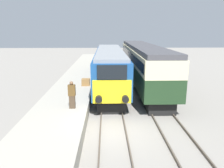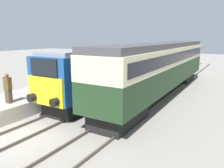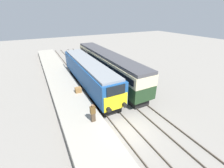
{
  "view_description": "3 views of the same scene",
  "coord_description": "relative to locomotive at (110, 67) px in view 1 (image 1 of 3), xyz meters",
  "views": [
    {
      "loc": [
        -0.37,
        -11.27,
        5.62
      ],
      "look_at": [
        0.0,
        2.18,
        2.27
      ],
      "focal_mm": 35.0,
      "sensor_mm": 36.0,
      "label": 1
    },
    {
      "loc": [
        8.75,
        -5.65,
        4.57
      ],
      "look_at": [
        1.7,
        6.18,
        1.6
      ],
      "focal_mm": 35.0,
      "sensor_mm": 36.0,
      "label": 2
    },
    {
      "loc": [
        -5.85,
        -8.25,
        9.38
      ],
      "look_at": [
        1.7,
        6.18,
        1.6
      ],
      "focal_mm": 24.0,
      "sensor_mm": 36.0,
      "label": 3
    }
  ],
  "objects": [
    {
      "name": "ground_plane",
      "position": [
        0.0,
        -9.7,
        -2.14
      ],
      "size": [
        120.0,
        120.0,
        0.0
      ],
      "primitive_type": "plane",
      "color": "gray"
    },
    {
      "name": "rails_near_track",
      "position": [
        0.0,
        -4.7,
        -2.07
      ],
      "size": [
        1.51,
        60.0,
        0.14
      ],
      "color": "#4C4238",
      "rests_on": "ground_plane"
    },
    {
      "name": "person_on_platform",
      "position": [
        -2.49,
        -8.03,
        -0.42
      ],
      "size": [
        0.44,
        0.26,
        1.72
      ],
      "color": "#473828",
      "rests_on": "platform_left"
    },
    {
      "name": "luggage_crate",
      "position": [
        -2.16,
        -2.3,
        -0.98
      ],
      "size": [
        0.7,
        0.56,
        0.6
      ],
      "color": "olive",
      "rests_on": "platform_left"
    },
    {
      "name": "rails_far_track",
      "position": [
        3.4,
        -4.7,
        -2.07
      ],
      "size": [
        1.5,
        60.0,
        0.14
      ],
      "color": "#4C4238",
      "rests_on": "ground_plane"
    },
    {
      "name": "locomotive",
      "position": [
        0.0,
        0.0,
        0.0
      ],
      "size": [
        2.7,
        15.55,
        3.79
      ],
      "color": "black",
      "rests_on": "ground_plane"
    },
    {
      "name": "passenger_carriage",
      "position": [
        3.4,
        1.27,
        0.36
      ],
      "size": [
        2.75,
        18.1,
        4.14
      ],
      "color": "black",
      "rests_on": "ground_plane"
    },
    {
      "name": "platform_left",
      "position": [
        -3.3,
        -1.7,
        -1.71
      ],
      "size": [
        3.5,
        50.0,
        0.86
      ],
      "color": "#9E998C",
      "rests_on": "ground_plane"
    }
  ]
}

